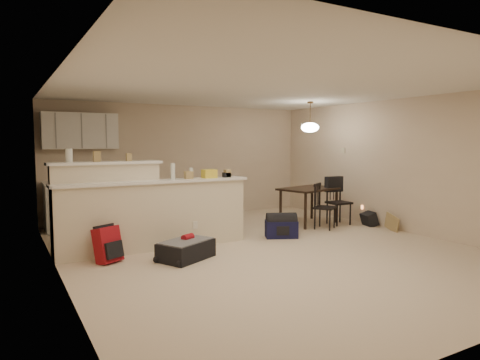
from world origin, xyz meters
TOP-DOWN VIEW (x-y plane):
  - room at (0.00, 0.00)m, footprint 7.00×7.02m
  - breakfast_bar at (-1.76, 0.98)m, footprint 3.08×0.58m
  - upper_cabinets at (-2.20, 3.32)m, footprint 1.40×0.34m
  - kitchen_counter at (-2.00, 3.19)m, footprint 1.80×0.60m
  - thermostat at (2.98, 1.55)m, footprint 0.02×0.12m
  - jar at (-2.72, 1.12)m, footprint 0.10×0.10m
  - cereal_box at (-2.33, 1.12)m, footprint 0.10×0.07m
  - small_box at (-1.85, 1.12)m, footprint 0.08×0.06m
  - bottle_a at (-1.21, 0.90)m, footprint 0.07×0.07m
  - bottle_b at (-0.90, 0.90)m, footprint 0.06×0.06m
  - bag_lump at (-0.57, 0.90)m, footprint 0.22×0.18m
  - pouch at (-0.25, 0.90)m, footprint 0.12×0.10m
  - extra_item_x at (-0.23, 0.90)m, footprint 0.10×0.10m
  - extra_item_y at (-0.94, 0.90)m, footprint 0.13×0.10m
  - dining_table at (1.93, 1.39)m, footprint 1.35×1.05m
  - pendant_lamp at (1.93, 1.39)m, footprint 0.36×0.36m
  - dining_chair_near at (1.87, 0.83)m, footprint 0.52×0.52m
  - dining_chair_far at (2.41, 1.03)m, footprint 0.44×0.42m
  - suitcase at (-1.32, 0.14)m, footprint 0.91×0.80m
  - red_backpack at (-2.33, 0.53)m, footprint 0.39×0.33m
  - navy_duffel at (0.69, 0.61)m, footprint 0.63×0.51m
  - black_daypack at (2.85, 0.61)m, footprint 0.28×0.34m
  - cardboard_sheet at (2.85, 0.04)m, footprint 0.12×0.39m

SIDE VIEW (x-z plane):
  - suitcase at x=-1.32m, z-range 0.00..0.26m
  - black_daypack at x=2.85m, z-range 0.00..0.27m
  - navy_duffel at x=0.69m, z-range 0.00..0.30m
  - cardboard_sheet at x=2.85m, z-range 0.00..0.31m
  - red_backpack at x=-2.33m, z-range 0.00..0.50m
  - dining_chair_near at x=1.87m, z-range 0.00..0.88m
  - kitchen_counter at x=-2.00m, z-range 0.00..0.90m
  - dining_chair_far at x=2.41m, z-range 0.00..0.95m
  - breakfast_bar at x=-1.76m, z-range -0.09..1.30m
  - dining_table at x=1.93m, z-range 0.28..1.03m
  - pouch at x=-0.25m, z-range 1.09..1.17m
  - extra_item_y at x=-0.94m, z-range 1.09..1.22m
  - extra_item_x at x=-0.23m, z-range 1.09..1.22m
  - bag_lump at x=-0.57m, z-range 1.09..1.23m
  - bottle_b at x=-0.90m, z-range 1.09..1.27m
  - bottle_a at x=-1.21m, z-range 1.09..1.35m
  - room at x=0.00m, z-range 0.00..2.50m
  - small_box at x=-1.85m, z-range 1.39..1.51m
  - cereal_box at x=-2.33m, z-range 1.39..1.55m
  - jar at x=-2.72m, z-range 1.39..1.59m
  - thermostat at x=2.98m, z-range 1.44..1.56m
  - upper_cabinets at x=-2.20m, z-range 1.55..2.25m
  - pendant_lamp at x=1.93m, z-range 1.68..2.30m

